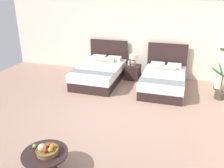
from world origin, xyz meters
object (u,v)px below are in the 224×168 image
object	(u,v)px
bed_near_window	(100,73)
fruit_bowl	(47,150)
coffee_table	(45,157)
loose_apple	(35,146)
nightstand	(133,72)
vase	(129,63)
floor_lamp_corner	(221,70)
potted_palm	(221,88)
bed_near_corner	(163,80)
table_lamp	(134,59)

from	to	relation	value
bed_near_window	fruit_bowl	xyz separation A→B (m)	(0.67, -4.38, 0.16)
coffee_table	loose_apple	size ratio (longest dim) A/B	10.66
coffee_table	fruit_bowl	xyz separation A→B (m)	(0.05, 0.00, 0.16)
nightstand	loose_apple	world-z (taller)	nightstand
vase	floor_lamp_corner	bearing A→B (deg)	-0.35
bed_near_window	potted_palm	bearing A→B (deg)	-3.61
bed_near_window	floor_lamp_corner	xyz separation A→B (m)	(3.81, 0.50, 0.34)
fruit_bowl	floor_lamp_corner	world-z (taller)	floor_lamp_corner
vase	potted_palm	xyz separation A→B (m)	(2.91, -0.76, -0.26)
bed_near_window	potted_palm	xyz separation A→B (m)	(3.78, -0.24, 0.02)
coffee_table	potted_palm	bearing A→B (deg)	52.73
bed_near_corner	potted_palm	distance (m)	1.67
bed_near_window	bed_near_corner	distance (m)	2.13
loose_apple	potted_palm	world-z (taller)	potted_palm
loose_apple	potted_palm	size ratio (longest dim) A/B	0.07
nightstand	vase	size ratio (longest dim) A/B	2.99
loose_apple	floor_lamp_corner	world-z (taller)	floor_lamp_corner
bed_near_window	table_lamp	size ratio (longest dim) A/B	5.97
potted_palm	floor_lamp_corner	bearing A→B (deg)	88.08
bed_near_window	table_lamp	world-z (taller)	bed_near_window
bed_near_corner	vase	bearing A→B (deg)	157.75
potted_palm	loose_apple	bearing A→B (deg)	-129.78
nightstand	loose_apple	distance (m)	4.93
fruit_bowl	bed_near_window	bearing A→B (deg)	98.73
bed_near_corner	fruit_bowl	bearing A→B (deg)	-108.32
bed_near_window	nightstand	bearing A→B (deg)	28.83
nightstand	fruit_bowl	world-z (taller)	fruit_bowl
bed_near_corner	potted_palm	xyz separation A→B (m)	(1.65, -0.25, 0.04)
bed_near_window	coffee_table	bearing A→B (deg)	-81.89
table_lamp	floor_lamp_corner	xyz separation A→B (m)	(2.79, -0.08, -0.09)
floor_lamp_corner	fruit_bowl	bearing A→B (deg)	-122.65
vase	floor_lamp_corner	world-z (taller)	floor_lamp_corner
table_lamp	coffee_table	distance (m)	5.00
table_lamp	loose_apple	world-z (taller)	table_lamp
nightstand	loose_apple	xyz separation A→B (m)	(-0.64, -4.88, 0.19)
fruit_bowl	nightstand	bearing A→B (deg)	85.99
vase	fruit_bowl	distance (m)	4.91
vase	potted_palm	bearing A→B (deg)	-14.66
table_lamp	bed_near_window	bearing A→B (deg)	-150.31
fruit_bowl	loose_apple	xyz separation A→B (m)	(-0.29, 0.07, -0.03)
nightstand	potted_palm	xyz separation A→B (m)	(2.76, -0.80, 0.08)
fruit_bowl	vase	bearing A→B (deg)	87.65
nightstand	table_lamp	distance (m)	0.49
bed_near_window	loose_apple	distance (m)	4.34
fruit_bowl	floor_lamp_corner	xyz separation A→B (m)	(3.13, 4.89, 0.18)
coffee_table	loose_apple	distance (m)	0.28
bed_near_window	vase	distance (m)	1.05
fruit_bowl	potted_palm	world-z (taller)	potted_palm
bed_near_window	loose_apple	xyz separation A→B (m)	(0.38, -4.32, 0.13)
bed_near_corner	floor_lamp_corner	world-z (taller)	floor_lamp_corner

